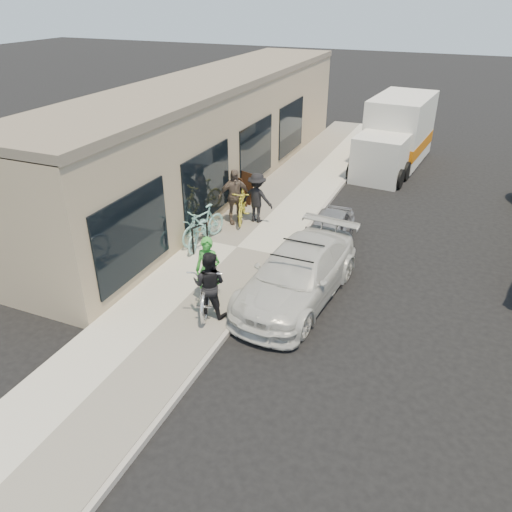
% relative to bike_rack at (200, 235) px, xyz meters
% --- Properties ---
extents(ground, '(120.00, 120.00, 0.00)m').
position_rel_bike_rack_xyz_m(ground, '(2.88, -2.32, -0.68)').
color(ground, black).
rests_on(ground, ground).
extents(sidewalk, '(3.00, 34.00, 0.15)m').
position_rel_bike_rack_xyz_m(sidewalk, '(0.88, 0.68, -0.60)').
color(sidewalk, '#BCB8A9').
rests_on(sidewalk, ground).
extents(curb, '(0.12, 34.00, 0.13)m').
position_rel_bike_rack_xyz_m(curb, '(2.43, 0.68, -0.61)').
color(curb, '#9F9991').
rests_on(curb, ground).
extents(storefront, '(3.60, 20.00, 4.22)m').
position_rel_bike_rack_xyz_m(storefront, '(-2.36, 5.67, 1.45)').
color(storefront, tan).
rests_on(storefront, ground).
extents(bike_rack, '(0.26, 0.58, 0.87)m').
position_rel_bike_rack_xyz_m(bike_rack, '(0.00, 0.00, 0.00)').
color(bike_rack, black).
rests_on(bike_rack, sidewalk).
extents(sandwich_board, '(0.87, 0.88, 1.10)m').
position_rel_bike_rack_xyz_m(sandwich_board, '(-0.40, 3.86, 0.04)').
color(sandwich_board, black).
rests_on(sandwich_board, sidewalk).
extents(sedan_white, '(2.39, 4.95, 1.43)m').
position_rel_bike_rack_xyz_m(sedan_white, '(3.40, -1.06, 0.02)').
color(sedan_white, silver).
rests_on(sedan_white, ground).
extents(sedan_silver, '(1.33, 3.13, 1.06)m').
position_rel_bike_rack_xyz_m(sedan_silver, '(3.32, 2.09, -0.15)').
color(sedan_silver, gray).
rests_on(sedan_silver, ground).
extents(moving_truck, '(2.78, 6.18, 2.95)m').
position_rel_bike_rack_xyz_m(moving_truck, '(3.83, 11.10, 0.63)').
color(moving_truck, silver).
rests_on(moving_truck, ground).
extents(tandem_bike, '(1.57, 2.51, 1.25)m').
position_rel_bike_rack_xyz_m(tandem_bike, '(1.56, -2.35, 0.10)').
color(tandem_bike, silver).
rests_on(tandem_bike, sidewalk).
extents(woman_rider, '(0.68, 0.49, 1.75)m').
position_rel_bike_rack_xyz_m(woman_rider, '(1.50, -2.29, 0.35)').
color(woman_rider, green).
rests_on(woman_rider, sidewalk).
extents(man_standing, '(0.88, 0.72, 1.68)m').
position_rel_bike_rack_xyz_m(man_standing, '(1.79, -2.79, 0.31)').
color(man_standing, black).
rests_on(man_standing, sidewalk).
extents(cruiser_bike_a, '(0.97, 1.94, 1.12)m').
position_rel_bike_rack_xyz_m(cruiser_bike_a, '(-0.24, 0.64, 0.04)').
color(cruiser_bike_a, '#88CBC3').
rests_on(cruiser_bike_a, sidewalk).
extents(cruiser_bike_b, '(0.87, 1.89, 0.96)m').
position_rel_bike_rack_xyz_m(cruiser_bike_b, '(-0.20, 0.38, -0.05)').
color(cruiser_bike_b, '#88CBC3').
rests_on(cruiser_bike_b, sidewalk).
extents(cruiser_bike_c, '(1.13, 1.97, 1.14)m').
position_rel_bike_rack_xyz_m(cruiser_bike_c, '(0.19, 2.59, 0.05)').
color(cruiser_bike_c, gold).
rests_on(cruiser_bike_c, sidewalk).
extents(bystander_a, '(1.12, 0.70, 1.68)m').
position_rel_bike_rack_xyz_m(bystander_a, '(0.70, 2.67, 0.31)').
color(bystander_a, black).
rests_on(bystander_a, sidewalk).
extents(bystander_b, '(1.11, 1.06, 1.85)m').
position_rel_bike_rack_xyz_m(bystander_b, '(0.05, 2.28, 0.40)').
color(bystander_b, brown).
rests_on(bystander_b, sidewalk).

